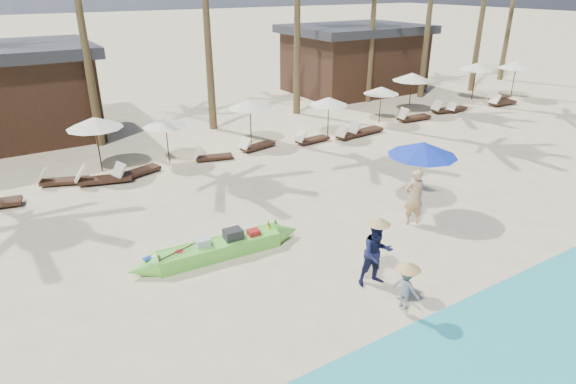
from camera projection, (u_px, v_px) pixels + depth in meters
ground at (352, 267)px, 12.73m from camera, size 240.00×240.00×0.00m
green_canoe at (219, 248)px, 13.18m from camera, size 5.50×0.91×0.70m
tourist at (414, 197)px, 14.68m from camera, size 0.75×0.58×1.81m
vendor_green at (377, 254)px, 11.71m from camera, size 0.97×0.83×1.73m
vendor_yellow at (406, 288)px, 10.66m from camera, size 0.54×0.77×1.08m
blue_umbrella at (423, 149)px, 15.05m from camera, size 2.19×2.19×2.35m
resort_parasol_4 at (94, 123)px, 18.38m from camera, size 2.13×2.13×2.19m
lounger_4_left at (61, 180)px, 17.79m from camera, size 1.83×1.09×0.60m
lounger_4_right at (101, 178)px, 17.89m from camera, size 2.08×1.12×0.67m
resort_parasol_5 at (165, 122)px, 19.47m from camera, size 1.84×1.84×1.89m
lounger_5_left at (135, 171)px, 18.53m from camera, size 1.96×1.13×0.64m
resort_parasol_6 at (250, 104)px, 21.69m from camera, size 2.00×2.00×2.06m
lounger_6_left at (211, 156)px, 20.23m from camera, size 1.70×0.88×0.55m
lounger_6_right at (256, 145)px, 21.49m from camera, size 1.82×0.87×0.59m
resort_parasol_7 at (329, 101)px, 22.77m from camera, size 1.86×1.86×1.91m
lounger_7_left at (311, 139)px, 22.37m from camera, size 1.79×0.68×0.59m
lounger_7_right at (350, 134)px, 23.09m from camera, size 1.81×0.87×0.59m
resort_parasol_8 at (381, 90)px, 24.99m from camera, size 1.86×1.86×1.92m
lounger_8_left at (364, 130)px, 23.59m from camera, size 2.03×0.80×0.67m
resort_parasol_9 at (412, 77)px, 26.81m from camera, size 2.19×2.19×2.25m
lounger_9_left at (412, 117)px, 25.90m from camera, size 2.02×0.74×0.67m
lounger_9_right at (446, 109)px, 27.51m from camera, size 2.06×0.87×0.68m
resort_parasol_10 at (477, 67)px, 29.84m from camera, size 2.22×2.22×2.29m
lounger_10_left at (456, 108)px, 27.74m from camera, size 1.72×0.83×0.56m
lounger_10_right at (501, 102)px, 29.09m from camera, size 1.97×0.66×0.66m
resort_parasol_11 at (517, 65)px, 30.29m from camera, size 2.25×2.25×2.32m
lounger_11_left at (498, 97)px, 30.43m from camera, size 1.86×0.82×0.61m
pavilion_east at (354, 58)px, 32.20m from camera, size 8.80×6.60×4.30m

